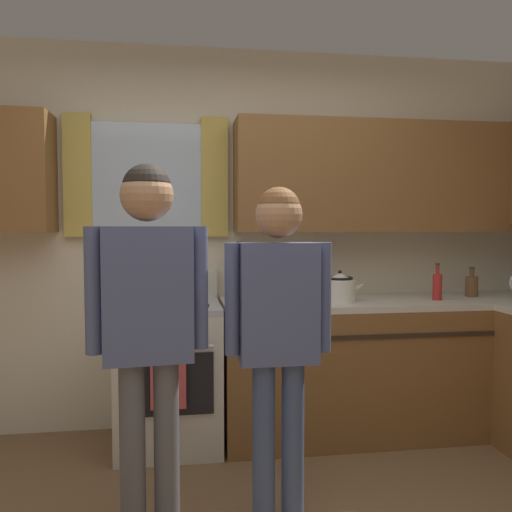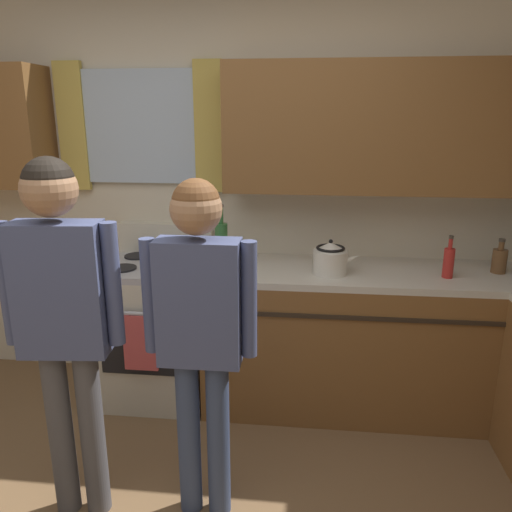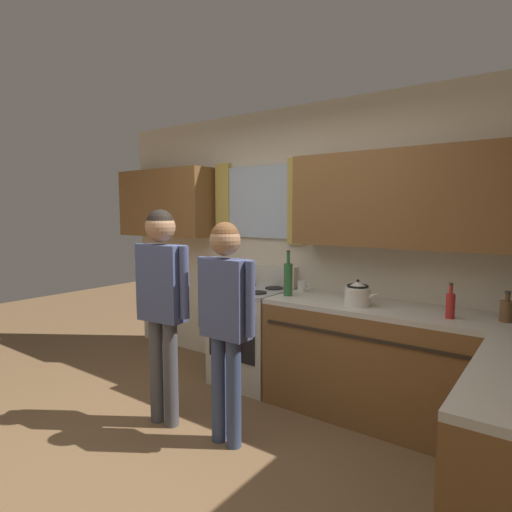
% 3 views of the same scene
% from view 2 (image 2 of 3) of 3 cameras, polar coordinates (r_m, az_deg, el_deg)
% --- Properties ---
extents(back_wall_unit, '(4.60, 0.42, 2.60)m').
position_cam_2_polar(back_wall_unit, '(3.24, -3.86, 10.10)').
color(back_wall_unit, beige).
rests_on(back_wall_unit, ground).
extents(kitchen_counter_run, '(2.30, 1.87, 0.90)m').
position_cam_2_polar(kitchen_counter_run, '(3.01, 21.89, -11.92)').
color(kitchen_counter_run, brown).
rests_on(kitchen_counter_run, ground).
extents(stove_oven, '(0.64, 0.67, 1.10)m').
position_cam_2_polar(stove_oven, '(3.34, -11.07, -7.96)').
color(stove_oven, beige).
rests_on(stove_oven, ground).
extents(bottle_sauce_red, '(0.06, 0.06, 0.25)m').
position_cam_2_polar(bottle_sauce_red, '(3.03, 21.17, -0.63)').
color(bottle_sauce_red, red).
rests_on(bottle_sauce_red, kitchen_counter_run).
extents(bottle_wine_green, '(0.08, 0.08, 0.39)m').
position_cam_2_polar(bottle_wine_green, '(2.98, -3.98, 1.31)').
color(bottle_wine_green, '#2D6633').
rests_on(bottle_wine_green, kitchen_counter_run).
extents(bottle_squat_brown, '(0.08, 0.08, 0.21)m').
position_cam_2_polar(bottle_squat_brown, '(3.25, 26.08, -0.42)').
color(bottle_squat_brown, brown).
rests_on(bottle_squat_brown, kitchen_counter_run).
extents(mug_ceramic_white, '(0.13, 0.08, 0.09)m').
position_cam_2_polar(mug_ceramic_white, '(3.23, -3.07, 0.57)').
color(mug_ceramic_white, white).
rests_on(mug_ceramic_white, kitchen_counter_run).
extents(stovetop_kettle, '(0.27, 0.20, 0.21)m').
position_cam_2_polar(stovetop_kettle, '(2.93, 8.51, -0.22)').
color(stovetop_kettle, silver).
rests_on(stovetop_kettle, kitchen_counter_run).
extents(adult_left, '(0.51, 0.22, 1.64)m').
position_cam_2_polar(adult_left, '(2.25, -21.30, -5.07)').
color(adult_left, '#4C4C51').
rests_on(adult_left, ground).
extents(adult_in_plaid, '(0.49, 0.21, 1.56)m').
position_cam_2_polar(adult_in_plaid, '(2.13, -6.47, -6.79)').
color(adult_in_plaid, '#38476B').
rests_on(adult_in_plaid, ground).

